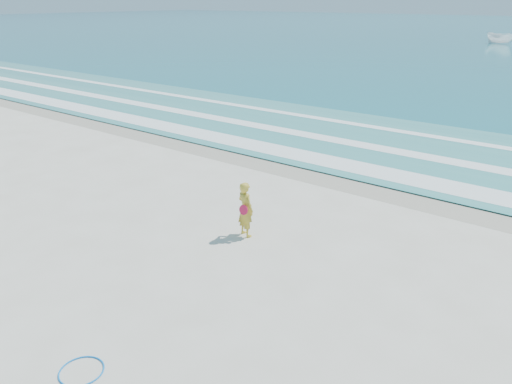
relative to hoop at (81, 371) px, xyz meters
The scene contains 9 objects.
ground 2.91m from the hoop, 119.04° to the left, with size 400.00×400.00×0.00m, color silver.
wet_sand 11.63m from the hoop, 96.98° to the left, with size 400.00×2.40×0.00m, color #B2A893.
shallow 16.61m from the hoop, 94.88° to the left, with size 400.00×10.00×0.01m, color #59B7AD.
foam_near 12.92m from the hoop, 96.28° to the left, with size 400.00×1.40×0.01m, color white.
foam_mid 15.81m from the hoop, 95.13° to the left, with size 400.00×0.90×0.01m, color white.
foam_far 19.10m from the hoop, 94.24° to the left, with size 400.00×0.60×0.01m, color white.
hoop is the anchor object (origin of this frame).
boat 75.37m from the hoop, 98.27° to the left, with size 1.55×4.12×1.59m, color white.
woman 6.01m from the hoop, 100.57° to the left, with size 0.63×0.50×1.52m.
Camera 1 is at (7.99, -6.13, 5.99)m, focal length 35.00 mm.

